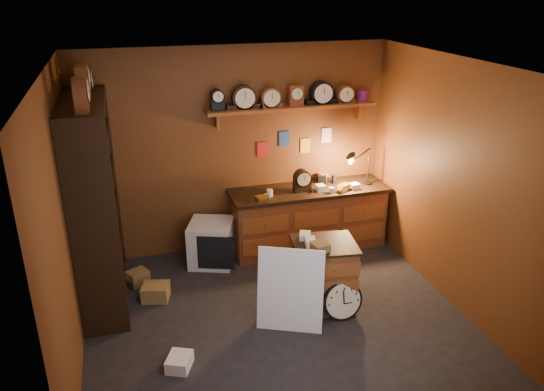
{
  "coord_description": "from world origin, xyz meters",
  "views": [
    {
      "loc": [
        -1.4,
        -4.65,
        3.42
      ],
      "look_at": [
        0.06,
        0.35,
        1.29
      ],
      "focal_mm": 35.0,
      "sensor_mm": 36.0,
      "label": 1
    }
  ],
  "objects": [
    {
      "name": "shelving_unit",
      "position": [
        -1.79,
        0.98,
        1.25
      ],
      "size": [
        0.47,
        1.6,
        2.58
      ],
      "color": "black",
      "rests_on": "ground"
    },
    {
      "name": "room_shell",
      "position": [
        0.04,
        0.11,
        1.72
      ],
      "size": [
        4.02,
        3.62,
        2.71
      ],
      "color": "brown",
      "rests_on": "ground"
    },
    {
      "name": "floor_box_c",
      "position": [
        -1.4,
        1.12,
        0.09
      ],
      "size": [
        0.29,
        0.28,
        0.17
      ],
      "primitive_type": "cube",
      "rotation": [
        0.0,
        0.0,
        0.47
      ],
      "color": "olive",
      "rests_on": "ground"
    },
    {
      "name": "floor_box_b",
      "position": [
        -1.11,
        -0.52,
        0.06
      ],
      "size": [
        0.3,
        0.32,
        0.13
      ],
      "primitive_type": "cube",
      "rotation": [
        0.0,
        0.0,
        -0.43
      ],
      "color": "white",
      "rests_on": "ground"
    },
    {
      "name": "white_panel",
      "position": [
        0.1,
        -0.19,
        0.0
      ],
      "size": [
        0.7,
        0.46,
        0.91
      ],
      "primitive_type": "cube",
      "rotation": [
        -0.17,
        0.0,
        -0.43
      ],
      "color": "silver",
      "rests_on": "ground"
    },
    {
      "name": "low_cabinet",
      "position": [
        0.58,
        0.09,
        0.42
      ],
      "size": [
        0.75,
        0.66,
        0.87
      ],
      "rotation": [
        0.0,
        0.0,
        -0.14
      ],
      "color": "brown",
      "rests_on": "ground"
    },
    {
      "name": "big_round_clock",
      "position": [
        0.68,
        -0.21,
        0.22
      ],
      "size": [
        0.45,
        0.16,
        0.45
      ],
      "color": "black",
      "rests_on": "ground"
    },
    {
      "name": "floor_box_a",
      "position": [
        -1.22,
        0.73,
        0.09
      ],
      "size": [
        0.35,
        0.32,
        0.18
      ],
      "primitive_type": "cube",
      "rotation": [
        0.0,
        0.0,
        -0.27
      ],
      "color": "olive",
      "rests_on": "ground"
    },
    {
      "name": "mini_fridge",
      "position": [
        -0.44,
        1.39,
        0.28
      ],
      "size": [
        0.69,
        0.72,
        0.56
      ],
      "rotation": [
        0.0,
        0.0,
        -0.36
      ],
      "color": "silver",
      "rests_on": "ground"
    },
    {
      "name": "floor",
      "position": [
        0.0,
        0.0,
        0.0
      ],
      "size": [
        4.0,
        4.0,
        0.0
      ],
      "primitive_type": "plane",
      "color": "black",
      "rests_on": "ground"
    },
    {
      "name": "workbench",
      "position": [
        0.9,
        1.47,
        0.47
      ],
      "size": [
        2.11,
        0.66,
        1.36
      ],
      "color": "brown",
      "rests_on": "ground"
    }
  ]
}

